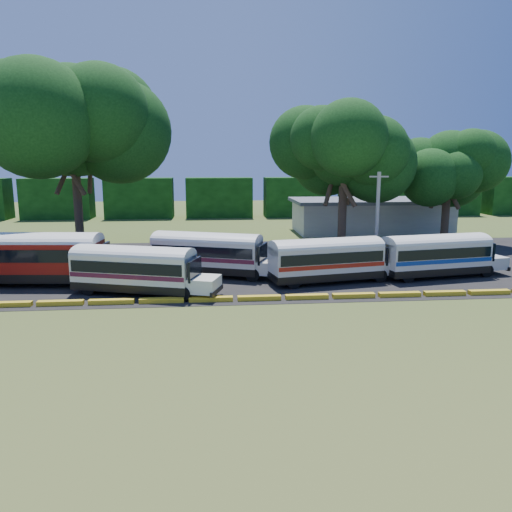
{
  "coord_description": "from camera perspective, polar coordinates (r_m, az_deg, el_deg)",
  "views": [
    {
      "loc": [
        -1.47,
        -28.79,
        8.56
      ],
      "look_at": [
        1.76,
        6.0,
        1.86
      ],
      "focal_mm": 35.0,
      "sensor_mm": 36.0,
      "label": 1
    }
  ],
  "objects": [
    {
      "name": "treeline_backdrop",
      "position": [
        77.01,
        -4.22,
        6.69
      ],
      "size": [
        130.0,
        4.0,
        6.0
      ],
      "color": "black",
      "rests_on": "ground"
    },
    {
      "name": "bus_white_blue",
      "position": [
        39.27,
        20.06,
        0.31
      ],
      "size": [
        10.06,
        4.06,
        3.22
      ],
      "rotation": [
        0.0,
        0.0,
        0.17
      ],
      "color": "black",
      "rests_on": "ground"
    },
    {
      "name": "curb",
      "position": [
        30.99,
        -2.39,
        -4.9
      ],
      "size": [
        53.7,
        0.45,
        0.3
      ],
      "color": "gold",
      "rests_on": "ground"
    },
    {
      "name": "terminal_building",
      "position": [
        62.28,
        12.99,
        4.56
      ],
      "size": [
        19.0,
        9.0,
        4.0
      ],
      "color": "beige",
      "rests_on": "ground"
    },
    {
      "name": "bus_white_red",
      "position": [
        35.6,
        8.32,
        -0.19
      ],
      "size": [
        10.01,
        4.19,
        3.2
      ],
      "rotation": [
        0.0,
        0.0,
        0.19
      ],
      "color": "black",
      "rests_on": "ground"
    },
    {
      "name": "utility_pole",
      "position": [
        42.51,
        13.68,
        4.31
      ],
      "size": [
        1.6,
        0.3,
        7.66
      ],
      "color": "gray",
      "rests_on": "ground"
    },
    {
      "name": "asphalt_strip",
      "position": [
        41.75,
        -1.8,
        -0.96
      ],
      "size": [
        64.0,
        24.0,
        0.02
      ],
      "primitive_type": "cube",
      "color": "black",
      "rests_on": "ground"
    },
    {
      "name": "tree_center",
      "position": [
        48.3,
        10.07,
        12.07
      ],
      "size": [
        9.9,
        9.9,
        13.4
      ],
      "color": "#3B291D",
      "rests_on": "ground"
    },
    {
      "name": "bus_red",
      "position": [
        37.71,
        -23.7,
        0.1
      ],
      "size": [
        11.44,
        3.86,
        3.69
      ],
      "rotation": [
        0.0,
        0.0,
        -0.1
      ],
      "color": "black",
      "rests_on": "ground"
    },
    {
      "name": "bus_cream_east",
      "position": [
        37.51,
        -5.33,
        0.51
      ],
      "size": [
        10.2,
        5.76,
        3.28
      ],
      "rotation": [
        0.0,
        0.0,
        -0.36
      ],
      "color": "black",
      "rests_on": "ground"
    },
    {
      "name": "bus_cream_west",
      "position": [
        33.1,
        -13.48,
        -1.26
      ],
      "size": [
        9.86,
        5.16,
        3.16
      ],
      "rotation": [
        0.0,
        0.0,
        -0.31
      ],
      "color": "black",
      "rests_on": "ground"
    },
    {
      "name": "ground",
      "position": [
        30.07,
        -2.29,
        -5.69
      ],
      "size": [
        160.0,
        160.0,
        0.0
      ],
      "primitive_type": "plane",
      "color": "#34531B",
      "rests_on": "ground"
    },
    {
      "name": "tree_east",
      "position": [
        55.46,
        21.21,
        9.98
      ],
      "size": [
        8.55,
        8.55,
        11.6
      ],
      "color": "#3B291D",
      "rests_on": "ground"
    },
    {
      "name": "tree_west",
      "position": [
        50.28,
        -20.24,
        14.23
      ],
      "size": [
        13.81,
        13.81,
        17.18
      ],
      "color": "#3B291D",
      "rests_on": "ground"
    }
  ]
}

